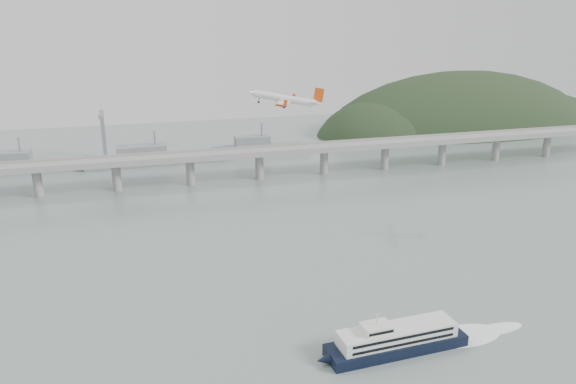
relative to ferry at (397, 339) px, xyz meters
name	(u,v)px	position (x,y,z in m)	size (l,w,h in m)	color
ground	(326,318)	(-16.65, 27.84, -4.41)	(900.00, 900.00, 0.00)	slate
bridge	(230,158)	(-17.80, 227.84, 13.24)	(800.00, 22.00, 23.90)	gray
headland	(470,144)	(268.53, 359.59, -23.75)	(365.00, 155.00, 156.00)	black
distant_fleet	(13,166)	(-172.01, 292.92, 1.81)	(453.00, 60.90, 40.00)	slate
ferry	(397,339)	(0.00, 0.00, 0.00)	(86.19, 17.19, 16.25)	black
airliner	(286,99)	(-4.08, 131.02, 67.84)	(39.13, 36.75, 11.29)	white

